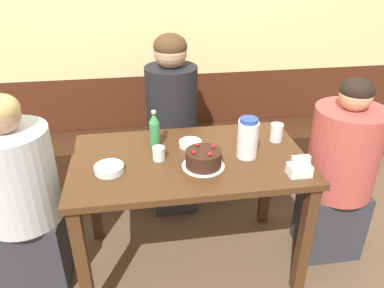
# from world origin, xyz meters

# --- Properties ---
(ground_plane) EXTENTS (12.00, 12.00, 0.00)m
(ground_plane) POSITION_xyz_m (0.00, 0.00, 0.00)
(ground_plane) COLOR brown
(back_wall) EXTENTS (4.80, 0.04, 2.50)m
(back_wall) POSITION_xyz_m (0.00, 1.05, 1.25)
(back_wall) COLOR #4C2314
(back_wall) RESTS_ON ground_plane
(bench_seat) EXTENTS (2.41, 0.38, 0.46)m
(bench_seat) POSITION_xyz_m (0.00, 0.83, 0.23)
(bench_seat) COLOR #381E11
(bench_seat) RESTS_ON ground_plane
(dining_table) EXTENTS (1.24, 0.72, 0.74)m
(dining_table) POSITION_xyz_m (0.00, 0.00, 0.63)
(dining_table) COLOR #4C2D19
(dining_table) RESTS_ON ground_plane
(birthday_cake) EXTENTS (0.22, 0.22, 0.11)m
(birthday_cake) POSITION_xyz_m (0.06, -0.11, 0.79)
(birthday_cake) COLOR white
(birthday_cake) RESTS_ON dining_table
(water_pitcher) EXTENTS (0.11, 0.11, 0.22)m
(water_pitcher) POSITION_xyz_m (0.30, -0.04, 0.85)
(water_pitcher) COLOR white
(water_pitcher) RESTS_ON dining_table
(soju_bottle) EXTENTS (0.06, 0.06, 0.21)m
(soju_bottle) POSITION_xyz_m (-0.17, 0.16, 0.84)
(soju_bottle) COLOR #388E4C
(soju_bottle) RESTS_ON dining_table
(napkin_holder) EXTENTS (0.11, 0.08, 0.11)m
(napkin_holder) POSITION_xyz_m (0.50, -0.25, 0.78)
(napkin_holder) COLOR white
(napkin_holder) RESTS_ON dining_table
(bowl_soup_white) EXTENTS (0.15, 0.15, 0.04)m
(bowl_soup_white) POSITION_xyz_m (-0.41, -0.08, 0.76)
(bowl_soup_white) COLOR white
(bowl_soup_white) RESTS_ON dining_table
(bowl_rice_small) EXTENTS (0.13, 0.13, 0.03)m
(bowl_rice_small) POSITION_xyz_m (0.02, 0.12, 0.76)
(bowl_rice_small) COLOR white
(bowl_rice_small) RESTS_ON dining_table
(glass_water_tall) EXTENTS (0.07, 0.07, 0.08)m
(glass_water_tall) POSITION_xyz_m (0.37, 0.24, 0.78)
(glass_water_tall) COLOR silver
(glass_water_tall) RESTS_ON dining_table
(glass_tumbler_short) EXTENTS (0.07, 0.07, 0.07)m
(glass_tumbler_short) POSITION_xyz_m (-0.16, -0.00, 0.78)
(glass_tumbler_short) COLOR silver
(glass_tumbler_short) RESTS_ON dining_table
(glass_shot_small) EXTENTS (0.07, 0.07, 0.10)m
(glass_shot_small) POSITION_xyz_m (0.52, 0.11, 0.79)
(glass_shot_small) COLOR silver
(glass_shot_small) RESTS_ON dining_table
(person_teal_shirt) EXTENTS (0.34, 0.34, 1.26)m
(person_teal_shirt) POSITION_xyz_m (-0.03, 0.62, 0.62)
(person_teal_shirt) COLOR #33333D
(person_teal_shirt) RESTS_ON ground_plane
(person_pale_blue_shirt) EXTENTS (0.39, 0.39, 1.14)m
(person_pale_blue_shirt) POSITION_xyz_m (-0.88, 0.00, 0.57)
(person_pale_blue_shirt) COLOR #33333D
(person_pale_blue_shirt) RESTS_ON ground_plane
(person_grey_tee) EXTENTS (0.39, 0.39, 1.14)m
(person_grey_tee) POSITION_xyz_m (0.88, -0.01, 0.57)
(person_grey_tee) COLOR #33333D
(person_grey_tee) RESTS_ON ground_plane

